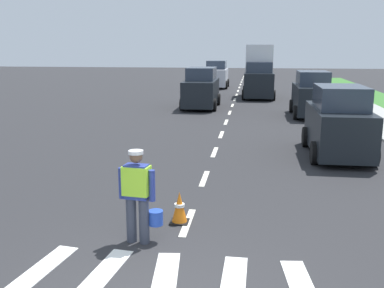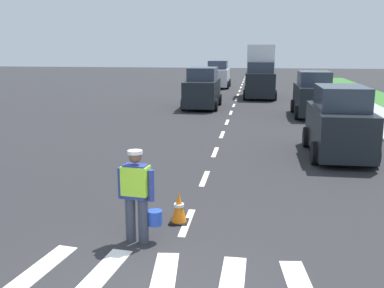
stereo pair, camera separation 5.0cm
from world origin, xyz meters
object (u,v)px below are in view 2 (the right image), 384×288
(car_oncoming_second, at_px, (202,89))
(car_oncoming_third, at_px, (218,75))
(road_worker, at_px, (138,192))
(delivery_truck, at_px, (260,74))
(traffic_cone_near, at_px, (179,208))
(car_parked_far, at_px, (313,96))
(car_parked_curbside, at_px, (339,124))

(car_oncoming_second, distance_m, car_oncoming_third, 12.76)
(road_worker, distance_m, car_oncoming_second, 17.85)
(delivery_truck, bearing_deg, road_worker, -95.46)
(road_worker, relative_size, traffic_cone_near, 2.65)
(road_worker, xyz_separation_m, car_oncoming_third, (-1.24, 30.58, 0.13))
(delivery_truck, xyz_separation_m, car_parked_far, (2.54, -8.17, -0.57))
(road_worker, height_order, traffic_cone_near, road_worker)
(delivery_truck, relative_size, car_oncoming_second, 1.09)
(car_parked_curbside, bearing_deg, traffic_cone_near, -123.44)
(road_worker, bearing_deg, car_oncoming_second, 93.28)
(road_worker, xyz_separation_m, car_parked_far, (4.79, 15.39, 0.11))
(car_oncoming_third, bearing_deg, car_parked_curbside, -76.05)
(road_worker, height_order, car_oncoming_third, car_oncoming_third)
(traffic_cone_near, xyz_separation_m, car_parked_curbside, (4.04, 6.12, 0.72))
(road_worker, height_order, car_parked_curbside, car_parked_curbside)
(traffic_cone_near, relative_size, delivery_truck, 0.14)
(road_worker, distance_m, delivery_truck, 23.68)
(car_oncoming_second, height_order, car_oncoming_third, car_oncoming_third)
(car_parked_far, height_order, car_oncoming_second, car_oncoming_second)
(car_parked_far, bearing_deg, car_oncoming_third, 111.65)
(traffic_cone_near, bearing_deg, car_parked_far, 73.63)
(traffic_cone_near, relative_size, car_oncoming_third, 0.17)
(delivery_truck, distance_m, car_parked_curbside, 16.64)
(car_parked_far, relative_size, car_oncoming_second, 0.91)
(car_oncoming_second, bearing_deg, car_oncoming_third, 90.96)
(car_oncoming_second, distance_m, car_parked_curbside, 12.11)
(car_parked_far, xyz_separation_m, car_oncoming_second, (-5.81, 2.43, 0.02))
(car_parked_curbside, bearing_deg, car_oncoming_third, 103.95)
(car_oncoming_second, height_order, car_parked_curbside, car_oncoming_second)
(car_oncoming_second, bearing_deg, road_worker, -86.72)
(car_parked_far, distance_m, car_parked_curbside, 8.30)
(car_parked_far, xyz_separation_m, car_parked_curbside, (-0.19, -8.30, -0.01))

